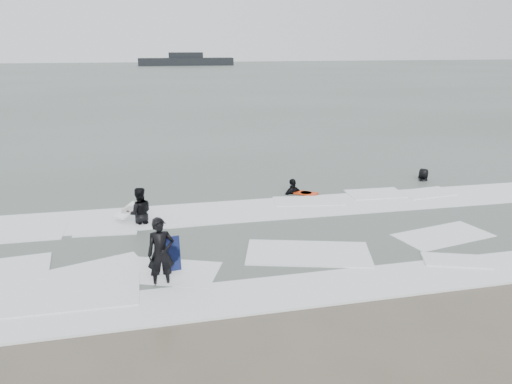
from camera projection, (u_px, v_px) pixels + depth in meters
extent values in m
plane|color=brown|center=(294.00, 281.00, 13.72)|extent=(320.00, 320.00, 0.00)
plane|color=#47544C|center=(167.00, 79.00, 88.60)|extent=(320.00, 320.00, 0.00)
imported|color=black|center=(163.00, 286.00, 13.43)|extent=(0.76, 0.54, 1.97)
imported|color=black|center=(140.00, 225.00, 17.99)|extent=(1.00, 0.81, 1.94)
imported|color=black|center=(293.00, 194.00, 21.56)|extent=(1.18, 0.82, 1.85)
imported|color=black|center=(423.00, 181.00, 23.56)|extent=(1.04, 0.97, 1.78)
cube|color=white|center=(301.00, 290.00, 13.14)|extent=(30.03, 2.32, 0.07)
cube|color=white|center=(251.00, 211.00, 19.32)|extent=(30.00, 2.60, 0.09)
cube|color=black|center=(186.00, 62.00, 140.17)|extent=(26.39, 4.71, 2.07)
cube|color=black|center=(186.00, 55.00, 139.66)|extent=(9.42, 2.83, 1.51)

